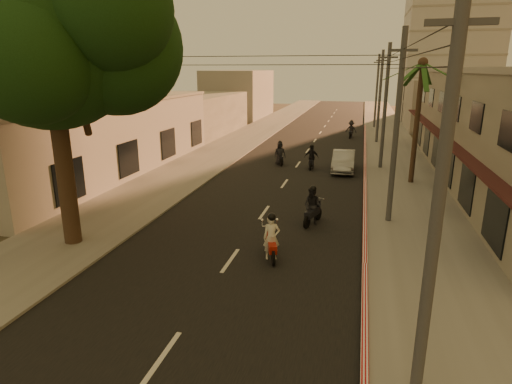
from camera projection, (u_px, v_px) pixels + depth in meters
ground at (213, 285)px, 14.83m from camera, size 160.00×160.00×0.00m
road at (298, 164)px, 33.49m from camera, size 10.00×140.00×0.02m
sidewalk_right at (398, 169)px, 31.75m from camera, size 5.00×140.00×0.12m
sidewalk_left at (208, 159)px, 35.20m from camera, size 5.00×140.00×0.12m
curb_stripe at (365, 183)px, 27.63m from camera, size 0.20×60.00×0.20m
shophouse_row at (511, 127)px, 27.41m from camera, size 8.80×34.20×7.30m
left_building at (91, 136)px, 30.38m from camera, size 8.20×24.20×5.20m
distant_tower at (453, 18)px, 59.53m from camera, size 12.10×12.10×28.00m
broadleaf_tree at (59, 34)px, 16.00m from camera, size 9.60×8.70×12.10m
palm_tree at (422, 70)px, 25.94m from camera, size 5.00×5.00×8.20m
utility_poles at (387, 79)px, 30.26m from camera, size 1.20×48.26×9.00m
filler_right at (441, 104)px, 52.77m from camera, size 8.00×14.00×6.00m
filler_left_near at (196, 114)px, 49.16m from camera, size 8.00×14.00×4.40m
filler_left_far at (239, 94)px, 65.59m from camera, size 8.00×14.00×7.00m
scooter_red at (271, 239)px, 16.66m from camera, size 1.01×1.87×1.91m
scooter_mid_a at (313, 207)px, 20.35m from camera, size 1.29×1.94×1.97m
scooter_mid_b at (311, 158)px, 31.84m from camera, size 1.07×1.91×1.88m
scooter_far_a at (280, 154)px, 33.24m from camera, size 1.27×1.83×1.90m
scooter_far_b at (351, 130)px, 46.25m from camera, size 1.32×1.97×1.94m
parked_car at (343, 161)px, 31.21m from camera, size 1.69×4.52×1.47m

